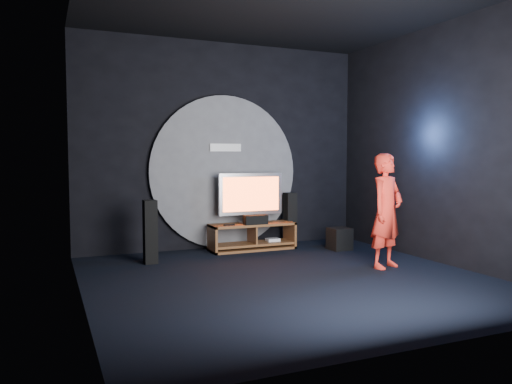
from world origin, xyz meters
TOP-DOWN VIEW (x-y plane):
  - floor at (0.00, 0.00)m, footprint 5.00×5.00m
  - back_wall at (0.00, 2.50)m, footprint 5.00×0.04m
  - front_wall at (0.00, -2.50)m, footprint 5.00×0.04m
  - left_wall at (-2.50, 0.00)m, footprint 0.04×5.00m
  - right_wall at (2.50, 0.00)m, footprint 0.04×5.00m
  - wall_disc_panel at (0.00, 2.44)m, footprint 2.60×0.11m
  - media_console at (0.36, 2.05)m, footprint 1.45×0.45m
  - tv at (0.35, 2.12)m, footprint 1.13×0.22m
  - center_speaker at (0.35, 1.90)m, footprint 0.40×0.15m
  - remote at (-0.10, 1.93)m, footprint 0.18×0.05m
  - tower_speaker_left at (-1.44, 1.64)m, footprint 0.19×0.21m
  - tower_speaker_right at (1.13, 2.19)m, footprint 0.19×0.21m
  - subwoofer at (1.71, 1.49)m, footprint 0.34×0.34m
  - player at (1.57, 0.06)m, footprint 0.68×0.56m

SIDE VIEW (x-z plane):
  - floor at x=0.00m, z-range 0.00..0.00m
  - subwoofer at x=1.71m, z-range 0.00..0.37m
  - media_console at x=0.36m, z-range -0.03..0.42m
  - remote at x=-0.10m, z-range 0.45..0.47m
  - tower_speaker_left at x=-1.44m, z-range 0.00..0.93m
  - tower_speaker_right at x=1.13m, z-range 0.00..0.93m
  - center_speaker at x=0.35m, z-range 0.45..0.60m
  - player at x=1.57m, z-range 0.00..1.61m
  - tv at x=0.35m, z-range 0.49..1.33m
  - wall_disc_panel at x=0.00m, z-range 0.00..2.60m
  - back_wall at x=0.00m, z-range 0.00..3.50m
  - front_wall at x=0.00m, z-range 0.00..3.50m
  - left_wall at x=-2.50m, z-range 0.00..3.50m
  - right_wall at x=2.50m, z-range 0.00..3.50m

